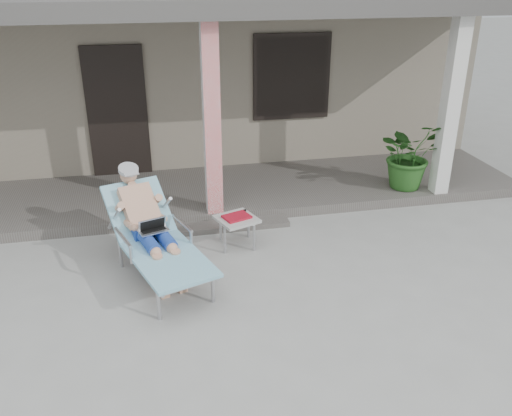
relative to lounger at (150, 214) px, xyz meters
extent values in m
plane|color=#9E9E99|center=(0.91, -0.87, -0.77)|extent=(60.00, 60.00, 0.00)
cube|color=gray|center=(0.91, 5.63, 0.73)|extent=(10.00, 5.00, 3.00)
cube|color=black|center=(-0.39, 3.10, 0.43)|extent=(0.95, 0.06, 2.10)
cube|color=black|center=(2.51, 3.10, 0.88)|extent=(1.20, 0.06, 1.30)
cube|color=black|center=(2.51, 3.10, 0.88)|extent=(1.32, 0.05, 1.42)
cube|color=#605B56|center=(0.91, 2.13, -0.69)|extent=(10.00, 2.00, 0.15)
cube|color=red|center=(0.91, 1.28, 0.69)|extent=(0.22, 0.22, 2.61)
cube|color=silver|center=(4.41, 1.28, 0.69)|extent=(0.22, 0.22, 2.61)
cube|color=#474442|center=(0.91, 2.13, 2.11)|extent=(10.00, 2.30, 0.24)
cube|color=#605B56|center=(0.91, 0.98, -0.73)|extent=(2.00, 0.30, 0.07)
cylinder|color=#B7B7BC|center=(0.01, -0.99, -0.58)|extent=(0.04, 0.04, 0.37)
cylinder|color=#B7B7BC|center=(0.60, -0.78, -0.58)|extent=(0.04, 0.04, 0.37)
cylinder|color=#B7B7BC|center=(-0.40, 0.20, -0.58)|extent=(0.04, 0.04, 0.37)
cylinder|color=#B7B7BC|center=(0.19, 0.40, -0.58)|extent=(0.04, 0.04, 0.37)
cube|color=#B7B7BC|center=(0.15, -0.45, -0.38)|extent=(0.99, 1.36, 0.03)
cube|color=#8BB9D6|center=(0.15, -0.45, -0.36)|extent=(1.09, 1.43, 0.04)
cube|color=#B7B7BC|center=(-0.13, 0.39, -0.15)|extent=(0.78, 0.75, 0.49)
cube|color=#8BB9D6|center=(-0.13, 0.39, -0.11)|extent=(0.90, 0.85, 0.56)
cylinder|color=#ADADB0|center=(-0.23, 0.66, 0.33)|extent=(0.31, 0.31, 0.13)
cube|color=silver|center=(0.01, -0.04, -0.19)|extent=(0.39, 0.33, 0.23)
cube|color=#B1B1AC|center=(1.08, 0.46, -0.39)|extent=(0.61, 0.61, 0.04)
cylinder|color=#B7B7BC|center=(0.89, 0.27, -0.59)|extent=(0.03, 0.03, 0.36)
cylinder|color=#B7B7BC|center=(1.27, 0.27, -0.59)|extent=(0.03, 0.03, 0.36)
cylinder|color=#B7B7BC|center=(0.89, 0.65, -0.59)|extent=(0.03, 0.03, 0.36)
cylinder|color=#B7B7BC|center=(1.27, 0.65, -0.59)|extent=(0.03, 0.03, 0.36)
cube|color=#A91223|center=(1.08, 0.46, -0.36)|extent=(0.40, 0.35, 0.03)
cube|color=black|center=(1.08, 0.58, -0.36)|extent=(0.32, 0.13, 0.03)
imported|color=#26591E|center=(4.01, 1.57, -0.08)|extent=(1.11, 1.01, 1.08)
camera|label=1|loc=(0.03, -5.76, 2.63)|focal=38.00mm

